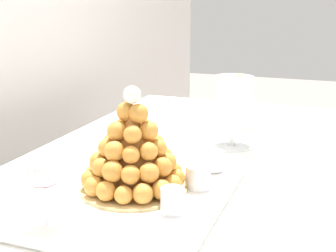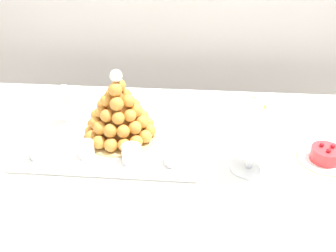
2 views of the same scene
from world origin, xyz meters
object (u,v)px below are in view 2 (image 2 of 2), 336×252
(wine_glass, at_px, (64,96))
(dessert_cup_mid_right, at_px, (174,157))
(dessert_cup_centre, at_px, (131,154))
(dessert_cup_mid_left, at_px, (86,150))
(serving_tray, at_px, (115,141))
(fruit_tart_plate, at_px, (325,157))
(dessert_cup_left, at_px, (37,149))
(croquembouche, at_px, (119,114))
(macaron_goblet, at_px, (254,130))

(wine_glass, bearing_deg, dessert_cup_mid_right, -29.21)
(dessert_cup_centre, xyz_separation_m, wine_glass, (-0.27, 0.23, 0.08))
(dessert_cup_mid_left, bearing_deg, serving_tray, 56.24)
(dessert_cup_mid_left, distance_m, wine_glass, 0.26)
(dessert_cup_centre, height_order, fruit_tart_plate, dessert_cup_centre)
(dessert_cup_centre, bearing_deg, wine_glass, 140.45)
(dessert_cup_mid_left, distance_m, fruit_tart_plate, 0.74)
(serving_tray, relative_size, fruit_tart_plate, 3.26)
(dessert_cup_mid_right, bearing_deg, dessert_cup_left, -179.73)
(dessert_cup_mid_left, height_order, dessert_cup_mid_right, dessert_cup_mid_left)
(serving_tray, bearing_deg, fruit_tart_plate, -4.22)
(dessert_cup_left, xyz_separation_m, dessert_cup_mid_left, (0.15, 0.01, -0.00))
(croquembouche, height_order, dessert_cup_mid_right, croquembouche)
(dessert_cup_left, height_order, dessert_cup_mid_left, dessert_cup_left)
(dessert_cup_mid_right, height_order, macaron_goblet, macaron_goblet)
(croquembouche, bearing_deg, macaron_goblet, -17.67)
(macaron_goblet, bearing_deg, dessert_cup_centre, -179.45)
(macaron_goblet, bearing_deg, wine_glass, 160.51)
(dessert_cup_mid_left, xyz_separation_m, macaron_goblet, (0.50, -0.01, 0.10))
(dessert_cup_left, distance_m, macaron_goblet, 0.66)
(croquembouche, relative_size, wine_glass, 1.67)
(fruit_tart_plate, bearing_deg, dessert_cup_centre, -174.25)
(dessert_cup_mid_left, bearing_deg, dessert_cup_mid_right, -2.03)
(serving_tray, distance_m, fruit_tart_plate, 0.67)
(fruit_tart_plate, bearing_deg, wine_glass, 169.15)
(serving_tray, height_order, wine_glass, wine_glass)
(dessert_cup_left, relative_size, dessert_cup_mid_right, 0.98)
(croquembouche, height_order, fruit_tart_plate, croquembouche)
(dessert_cup_left, xyz_separation_m, dessert_cup_centre, (0.30, 0.00, -0.00))
(croquembouche, xyz_separation_m, macaron_goblet, (0.42, -0.13, 0.04))
(croquembouche, relative_size, dessert_cup_left, 4.32)
(fruit_tart_plate, bearing_deg, dessert_cup_mid_left, -176.20)
(serving_tray, bearing_deg, dessert_cup_left, -153.30)
(dessert_cup_centre, bearing_deg, dessert_cup_mid_left, 175.65)
(dessert_cup_mid_left, bearing_deg, dessert_cup_left, -175.67)
(dessert_cup_left, relative_size, wine_glass, 0.39)
(macaron_goblet, bearing_deg, croquembouche, 162.33)
(serving_tray, height_order, croquembouche, croquembouche)
(croquembouche, distance_m, fruit_tart_plate, 0.66)
(dessert_cup_mid_right, height_order, fruit_tart_plate, fruit_tart_plate)
(croquembouche, xyz_separation_m, dessert_cup_mid_right, (0.19, -0.13, -0.07))
(serving_tray, height_order, macaron_goblet, macaron_goblet)
(serving_tray, relative_size, macaron_goblet, 2.57)
(dessert_cup_left, height_order, fruit_tart_plate, dessert_cup_left)
(dessert_cup_mid_left, relative_size, macaron_goblet, 0.24)
(serving_tray, relative_size, dessert_cup_mid_left, 10.68)
(croquembouche, xyz_separation_m, wine_glass, (-0.21, 0.09, 0.01))
(dessert_cup_left, distance_m, dessert_cup_mid_left, 0.15)
(dessert_cup_left, distance_m, wine_glass, 0.24)
(fruit_tart_plate, bearing_deg, macaron_goblet, -166.68)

